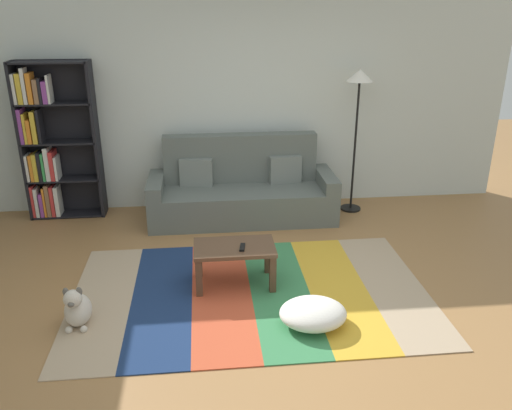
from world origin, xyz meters
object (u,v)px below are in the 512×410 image
object	(u,v)px
pouf	(313,313)
bookshelf	(51,146)
dog	(77,308)
coffee_table	(235,253)
tv_remote	(242,247)
couch	(242,191)
standing_lamp	(359,94)

from	to	relation	value
pouf	bookshelf	bearing A→B (deg)	135.09
bookshelf	dog	world-z (taller)	bookshelf
coffee_table	tv_remote	xyz separation A→B (m)	(0.07, -0.05, 0.09)
dog	coffee_table	bearing A→B (deg)	21.65
pouf	couch	bearing A→B (deg)	99.53
pouf	dog	size ratio (longest dim) A/B	1.42
bookshelf	pouf	xyz separation A→B (m)	(2.69, -2.68, -0.79)
pouf	coffee_table	bearing A→B (deg)	129.21
standing_lamp	tv_remote	size ratio (longest dim) A/B	11.88
coffee_table	tv_remote	bearing A→B (deg)	-38.02
couch	bookshelf	world-z (taller)	bookshelf
coffee_table	dog	size ratio (longest dim) A/B	1.91
tv_remote	coffee_table	bearing A→B (deg)	150.99
bookshelf	tv_remote	size ratio (longest dim) A/B	12.68
coffee_table	dog	world-z (taller)	coffee_table
coffee_table	tv_remote	size ratio (longest dim) A/B	5.06
bookshelf	standing_lamp	size ratio (longest dim) A/B	1.07
couch	standing_lamp	bearing A→B (deg)	3.65
dog	standing_lamp	size ratio (longest dim) A/B	0.22
pouf	tv_remote	distance (m)	0.92
bookshelf	dog	bearing A→B (deg)	-73.52
pouf	tv_remote	size ratio (longest dim) A/B	3.78
bookshelf	standing_lamp	bearing A→B (deg)	-2.94
couch	pouf	size ratio (longest dim) A/B	3.99
couch	dog	xyz separation A→B (m)	(-1.55, -2.19, -0.18)
bookshelf	coffee_table	size ratio (longest dim) A/B	2.51
tv_remote	bookshelf	bearing A→B (deg)	146.23
coffee_table	pouf	world-z (taller)	coffee_table
bookshelf	pouf	world-z (taller)	bookshelf
coffee_table	pouf	bearing A→B (deg)	-50.79
pouf	dog	world-z (taller)	dog
bookshelf	standing_lamp	world-z (taller)	bookshelf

